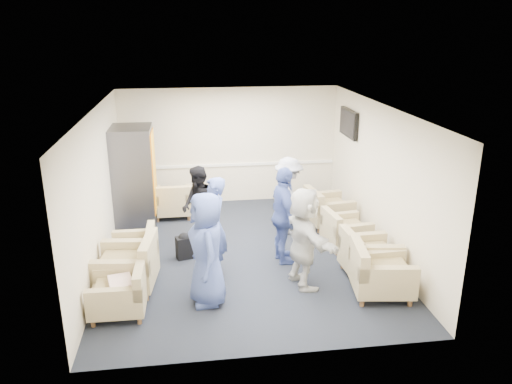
{
  "coord_description": "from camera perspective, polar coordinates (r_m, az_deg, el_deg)",
  "views": [
    {
      "loc": [
        -0.94,
        -8.32,
        4.03
      ],
      "look_at": [
        0.23,
        0.2,
        1.14
      ],
      "focal_mm": 35.0,
      "sensor_mm": 36.0,
      "label": 1
    }
  ],
  "objects": [
    {
      "name": "armchair_right_near",
      "position": [
        8.09,
        13.73,
        -9.02
      ],
      "size": [
        1.0,
        1.0,
        0.71
      ],
      "rotation": [
        0.0,
        0.0,
        1.44
      ],
      "color": "tan",
      "rests_on": "floor"
    },
    {
      "name": "person_front_left",
      "position": [
        7.46,
        -5.66,
        -6.53
      ],
      "size": [
        0.67,
        0.93,
        1.76
      ],
      "primitive_type": "imported",
      "rotation": [
        0.0,
        0.0,
        -1.43
      ],
      "color": "#4458A4",
      "rests_on": "floor"
    },
    {
      "name": "armchair_right_midfar",
      "position": [
        9.63,
        9.98,
        -4.47
      ],
      "size": [
        0.86,
        0.86,
        0.62
      ],
      "rotation": [
        0.0,
        0.0,
        1.7
      ],
      "color": "tan",
      "rests_on": "floor"
    },
    {
      "name": "floor",
      "position": [
        9.3,
        -1.27,
        -7.12
      ],
      "size": [
        6.0,
        6.0,
        0.0
      ],
      "primitive_type": "plane",
      "color": "black",
      "rests_on": "ground"
    },
    {
      "name": "armchair_corner",
      "position": [
        11.09,
        -9.47,
        -1.18
      ],
      "size": [
        0.83,
        0.83,
        0.66
      ],
      "rotation": [
        0.0,
        0.0,
        3.14
      ],
      "color": "tan",
      "rests_on": "floor"
    },
    {
      "name": "front_wall",
      "position": [
        6.03,
        1.97,
        -7.81
      ],
      "size": [
        5.0,
        0.02,
        2.7
      ],
      "primitive_type": "cube",
      "color": "beige",
      "rests_on": "floor"
    },
    {
      "name": "chair_rail",
      "position": [
        11.77,
        -2.98,
        3.12
      ],
      "size": [
        4.98,
        0.04,
        0.06
      ],
      "primitive_type": "cube",
      "color": "white",
      "rests_on": "back_wall"
    },
    {
      "name": "armchair_left_near",
      "position": [
        7.66,
        -15.07,
        -11.16
      ],
      "size": [
        0.8,
        0.8,
        0.63
      ],
      "rotation": [
        0.0,
        0.0,
        -1.59
      ],
      "color": "tan",
      "rests_on": "floor"
    },
    {
      "name": "armchair_right_far",
      "position": [
        10.57,
        8.0,
        -2.06
      ],
      "size": [
        0.96,
        0.96,
        0.68
      ],
      "rotation": [
        0.0,
        0.0,
        1.71
      ],
      "color": "tan",
      "rests_on": "floor"
    },
    {
      "name": "armchair_right_midnear",
      "position": [
        8.6,
        12.52,
        -7.32
      ],
      "size": [
        0.88,
        0.88,
        0.68
      ],
      "rotation": [
        0.0,
        0.0,
        1.61
      ],
      "color": "tan",
      "rests_on": "floor"
    },
    {
      "name": "person_back_left",
      "position": [
        9.52,
        -6.55,
        -1.61
      ],
      "size": [
        0.8,
        0.9,
        1.53
      ],
      "primitive_type": "imported",
      "rotation": [
        0.0,
        0.0,
        -1.23
      ],
      "color": "black",
      "rests_on": "floor"
    },
    {
      "name": "person_mid_right",
      "position": [
        8.7,
        3.17,
        -2.73
      ],
      "size": [
        0.53,
        1.06,
        1.75
      ],
      "primitive_type": "imported",
      "rotation": [
        0.0,
        0.0,
        1.67
      ],
      "color": "#4458A4",
      "rests_on": "floor"
    },
    {
      "name": "vending_machine",
      "position": [
        10.61,
        -13.76,
        1.69
      ],
      "size": [
        0.85,
        0.99,
        2.09
      ],
      "color": "#53525B",
      "rests_on": "floor"
    },
    {
      "name": "armchair_left_far",
      "position": [
        8.97,
        -13.57,
        -6.53
      ],
      "size": [
        0.77,
        0.77,
        0.61
      ],
      "rotation": [
        0.0,
        0.0,
        -1.58
      ],
      "color": "tan",
      "rests_on": "floor"
    },
    {
      "name": "left_wall",
      "position": [
        8.88,
        -17.57,
        0.12
      ],
      "size": [
        0.02,
        6.0,
        2.7
      ],
      "primitive_type": "cube",
      "color": "beige",
      "rests_on": "floor"
    },
    {
      "name": "pillow",
      "position": [
        7.58,
        -15.22,
        -10.08
      ],
      "size": [
        0.41,
        0.49,
        0.12
      ],
      "primitive_type": "cube",
      "rotation": [
        0.0,
        0.0,
        -1.34
      ],
      "color": "white",
      "rests_on": "armchair_left_near"
    },
    {
      "name": "armchair_left_mid",
      "position": [
        8.25,
        -14.24,
        -8.39
      ],
      "size": [
        1.02,
        1.02,
        0.74
      ],
      "rotation": [
        0.0,
        0.0,
        -1.68
      ],
      "color": "tan",
      "rests_on": "floor"
    },
    {
      "name": "person_back_right",
      "position": [
        9.97,
        3.74,
        -0.45
      ],
      "size": [
        0.83,
        1.14,
        1.58
      ],
      "primitive_type": "imported",
      "rotation": [
        0.0,
        0.0,
        1.84
      ],
      "color": "beige",
      "rests_on": "floor"
    },
    {
      "name": "backpack",
      "position": [
        9.14,
        -8.2,
        -6.03
      ],
      "size": [
        0.33,
        0.28,
        0.49
      ],
      "rotation": [
        0.0,
        0.0,
        0.28
      ],
      "color": "black",
      "rests_on": "floor"
    },
    {
      "name": "person_front_right",
      "position": [
        7.96,
        5.51,
        -5.21
      ],
      "size": [
        0.78,
        1.61,
        1.66
      ],
      "primitive_type": "imported",
      "rotation": [
        0.0,
        0.0,
        1.77
      ],
      "color": "silver",
      "rests_on": "floor"
    },
    {
      "name": "back_wall",
      "position": [
        11.67,
        -3.03,
        5.28
      ],
      "size": [
        5.0,
        0.02,
        2.7
      ],
      "primitive_type": "cube",
      "color": "beige",
      "rests_on": "floor"
    },
    {
      "name": "tv",
      "position": [
        10.86,
        10.52,
        7.74
      ],
      "size": [
        0.1,
        1.0,
        0.58
      ],
      "color": "black",
      "rests_on": "right_wall"
    },
    {
      "name": "right_wall",
      "position": [
        9.4,
        14.0,
        1.44
      ],
      "size": [
        0.02,
        6.0,
        2.7
      ],
      "primitive_type": "cube",
      "color": "beige",
      "rests_on": "floor"
    },
    {
      "name": "ceiling",
      "position": [
        8.48,
        -1.4,
        9.55
      ],
      "size": [
        6.0,
        6.0,
        0.0
      ],
      "primitive_type": "plane",
      "rotation": [
        3.14,
        0.0,
        0.0
      ],
      "color": "silver",
      "rests_on": "back_wall"
    },
    {
      "name": "person_mid_left",
      "position": [
        8.29,
        -4.78,
        -4.02
      ],
      "size": [
        0.46,
        0.65,
        1.71
      ],
      "primitive_type": "imported",
      "rotation": [
        0.0,
        0.0,
        -1.65
      ],
      "color": "#4458A4",
      "rests_on": "floor"
    }
  ]
}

